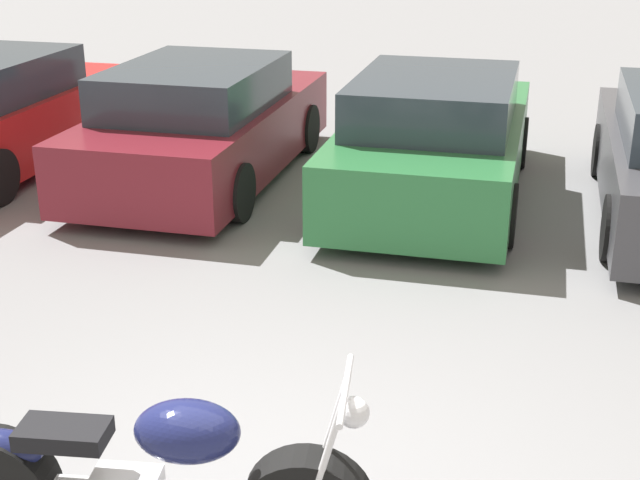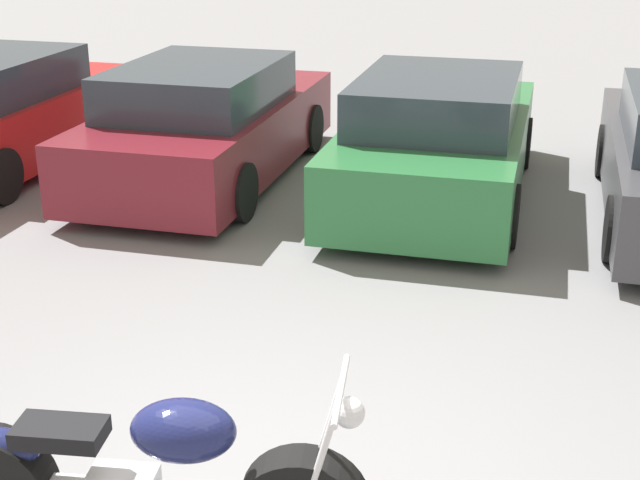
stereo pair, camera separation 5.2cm
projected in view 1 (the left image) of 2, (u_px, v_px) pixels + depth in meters
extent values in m
ellipsoid|color=#191E4C|center=(187.00, 431.00, 4.26)|extent=(0.56, 0.42, 0.30)
cube|color=black|center=(63.00, 434.00, 4.34)|extent=(0.47, 0.30, 0.09)
cylinder|color=silver|center=(324.00, 464.00, 4.13)|extent=(0.22, 0.07, 0.71)
cylinder|color=silver|center=(328.00, 441.00, 4.30)|extent=(0.22, 0.07, 0.71)
cylinder|color=silver|center=(345.00, 389.00, 4.08)|extent=(0.12, 0.62, 0.03)
sphere|color=silver|center=(354.00, 412.00, 4.12)|extent=(0.15, 0.15, 0.15)
cylinder|color=black|center=(0.00, 112.00, 12.35)|extent=(0.20, 0.61, 0.61)
cylinder|color=black|center=(112.00, 119.00, 11.96)|extent=(0.20, 0.61, 0.61)
cube|color=maroon|center=(206.00, 135.00, 10.37)|extent=(1.82, 4.36, 0.75)
cube|color=#28333D|center=(195.00, 86.00, 9.91)|extent=(1.60, 2.27, 0.49)
cylinder|color=black|center=(184.00, 121.00, 11.86)|extent=(0.20, 0.61, 0.61)
cylinder|color=black|center=(307.00, 128.00, 11.47)|extent=(0.20, 0.61, 0.61)
cylinder|color=black|center=(85.00, 180.00, 9.42)|extent=(0.20, 0.61, 0.61)
cylinder|color=black|center=(237.00, 192.00, 9.03)|extent=(0.20, 0.61, 0.61)
cube|color=#286B38|center=(435.00, 150.00, 9.74)|extent=(1.82, 4.36, 0.75)
cube|color=#28333D|center=(435.00, 99.00, 9.28)|extent=(1.60, 2.27, 0.49)
cylinder|color=black|center=(381.00, 134.00, 11.23)|extent=(0.20, 0.61, 0.61)
cylinder|color=black|center=(518.00, 142.00, 10.84)|extent=(0.20, 0.61, 0.61)
cylinder|color=black|center=(331.00, 201.00, 8.79)|extent=(0.20, 0.61, 0.61)
cylinder|color=black|center=(505.00, 215.00, 8.40)|extent=(0.20, 0.61, 0.61)
cylinder|color=black|center=(602.00, 150.00, 10.50)|extent=(0.20, 0.61, 0.61)
cylinder|color=black|center=(614.00, 228.00, 8.06)|extent=(0.20, 0.61, 0.61)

